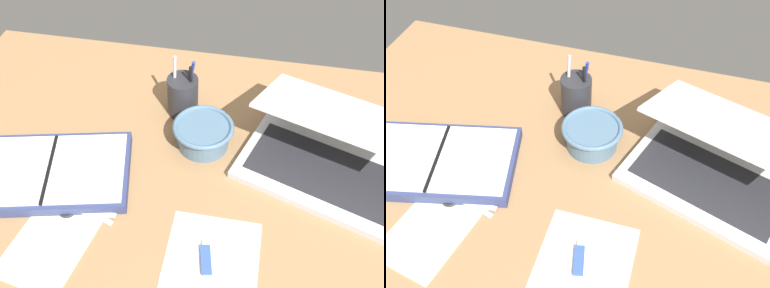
{
  "view_description": "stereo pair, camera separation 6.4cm",
  "coord_description": "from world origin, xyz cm",
  "views": [
    {
      "loc": [
        10.46,
        -55.29,
        77.92
      ],
      "look_at": [
        -1.37,
        6.55,
        9.0
      ],
      "focal_mm": 40.0,
      "sensor_mm": 36.0,
      "label": 1
    },
    {
      "loc": [
        16.73,
        -53.76,
        77.92
      ],
      "look_at": [
        -1.37,
        6.55,
        9.0
      ],
      "focal_mm": 40.0,
      "sensor_mm": 36.0,
      "label": 2
    }
  ],
  "objects": [
    {
      "name": "desk_top",
      "position": [
        0.0,
        0.0,
        1.0
      ],
      "size": [
        140.0,
        100.0,
        2.0
      ],
      "primitive_type": "cube",
      "color": "#936D47",
      "rests_on": "ground"
    },
    {
      "name": "scissors",
      "position": [
        -23.1,
        -9.9,
        2.34
      ],
      "size": [
        12.54,
        6.44,
        0.8
      ],
      "rotation": [
        0.0,
        0.0,
        -0.17
      ],
      "color": "#B7B7BC",
      "rests_on": "desk_top"
    },
    {
      "name": "planner",
      "position": [
        -31.66,
        -2.72,
        3.43
      ],
      "size": [
        38.8,
        28.85,
        3.05
      ],
      "rotation": [
        0.0,
        0.0,
        0.23
      ],
      "color": "navy",
      "rests_on": "desk_top"
    },
    {
      "name": "paper_sheet_front",
      "position": [
        6.85,
        -19.64,
        2.08
      ],
      "size": [
        18.27,
        26.22,
        0.16
      ],
      "primitive_type": "cube",
      "rotation": [
        0.0,
        0.0,
        0.01
      ],
      "color": "white",
      "rests_on": "desk_top"
    },
    {
      "name": "usb_drive",
      "position": [
        5.74,
        -16.5,
        2.5
      ],
      "size": [
        3.26,
        7.38,
        1.0
      ],
      "rotation": [
        0.0,
        0.0,
        0.22
      ],
      "color": "#33519E",
      "rests_on": "desk_top"
    },
    {
      "name": "bowl",
      "position": [
        0.05,
        13.43,
        5.5
      ],
      "size": [
        14.37,
        14.37,
        6.32
      ],
      "color": "slate",
      "rests_on": "desk_top"
    },
    {
      "name": "laptop",
      "position": [
        28.38,
        11.47,
        6.94
      ],
      "size": [
        43.13,
        39.14,
        15.84
      ],
      "rotation": [
        0.0,
        0.0,
        -0.33
      ],
      "color": "silver",
      "rests_on": "desk_top"
    },
    {
      "name": "paper_sheet_beside_planner",
      "position": [
        -24.87,
        -17.11,
        2.08
      ],
      "size": [
        18.32,
        25.28,
        0.16
      ],
      "primitive_type": "cube",
      "rotation": [
        0.0,
        0.0,
        -0.18
      ],
      "color": "#F4EFB2",
      "rests_on": "desk_top"
    },
    {
      "name": "pen_cup",
      "position": [
        -6.93,
        23.65,
        7.43
      ],
      "size": [
        7.68,
        7.68,
        16.23
      ],
      "color": "#28282D",
      "rests_on": "desk_top"
    }
  ]
}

